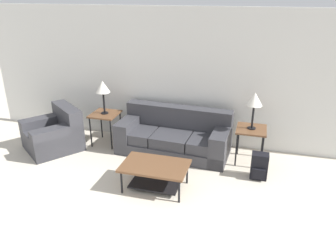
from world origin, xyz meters
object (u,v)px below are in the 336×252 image
table_lamp_right (255,100)px  coffee_table (155,171)px  armchair (54,135)px  couch (174,137)px  backpack (259,166)px  side_table_left (105,117)px  side_table_right (251,132)px  table_lamp_left (103,88)px

table_lamp_right → coffee_table: bearing=-136.6°
armchair → couch: bearing=12.1°
couch → table_lamp_right: (1.39, -0.01, 0.86)m
armchair → backpack: armchair is taller
couch → armchair: bearing=-167.9°
table_lamp_right → couch: bearing=179.4°
side_table_left → side_table_right: same height
armchair → coffee_table: 2.43m
coffee_table → table_lamp_left: table_lamp_left is taller
side_table_left → side_table_right: bearing=0.0°
couch → side_table_left: 1.42m
coffee_table → armchair: bearing=160.6°
backpack → side_table_left: bearing=169.6°
armchair → coffee_table: bearing=-19.4°
side_table_right → table_lamp_left: size_ratio=0.99×
table_lamp_left → table_lamp_right: (2.78, 0.00, 0.00)m
couch → side_table_right: couch is taller
table_lamp_left → backpack: bearing=-10.4°
table_lamp_left → armchair: bearing=-151.4°
table_lamp_left → coffee_table: bearing=-41.8°
side_table_left → table_lamp_right: bearing=0.0°
couch → side_table_right: 1.42m
couch → side_table_left: (-1.39, -0.01, 0.27)m
table_lamp_left → table_lamp_right: same height
side_table_right → backpack: bearing=-71.2°
armchair → side_table_right: 3.69m
couch → armchair: size_ratio=1.61×
armchair → backpack: (3.83, -0.07, -0.07)m
coffee_table → backpack: (1.54, 0.74, -0.09)m
couch → armchair: 2.31m
armchair → side_table_left: size_ratio=2.04×
side_table_right → table_lamp_right: (0.00, 0.00, 0.58)m
coffee_table → table_lamp_left: (-1.43, 1.28, 0.85)m
couch → backpack: couch is taller
coffee_table → table_lamp_right: size_ratio=1.57×
table_lamp_left → couch: bearing=0.6°
armchair → side_table_left: armchair is taller
backpack → side_table_right: bearing=108.8°
side_table_left → armchair: bearing=-151.4°
table_lamp_right → backpack: (0.19, -0.54, -0.94)m
side_table_right → armchair: bearing=-172.7°
table_lamp_left → backpack: size_ratio=1.47×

